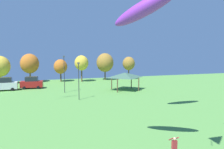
{
  "coord_description": "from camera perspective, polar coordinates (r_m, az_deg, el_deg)",
  "views": [
    {
      "loc": [
        -5.68,
        1.27,
        7.55
      ],
      "look_at": [
        -0.98,
        16.2,
        5.86
      ],
      "focal_mm": 32.0,
      "sensor_mm": 36.0,
      "label": 1
    }
  ],
  "objects": [
    {
      "name": "person_standing_near_foreground",
      "position": [
        15.54,
        17.36,
        -19.15
      ],
      "size": [
        0.52,
        0.5,
        1.74
      ],
      "rotation": [
        0.0,
        0.0,
        -0.35
      ],
      "color": "brown",
      "rests_on": "ground"
    },
    {
      "name": "kite_flying_2",
      "position": [
        14.87,
        9.49,
        18.25
      ],
      "size": [
        4.47,
        4.21,
        3.05
      ],
      "color": "purple"
    },
    {
      "name": "parked_car_leftmost",
      "position": [
        45.59,
        -28.2,
        -2.48
      ],
      "size": [
        4.54,
        2.28,
        2.65
      ],
      "rotation": [
        0.0,
        0.0,
        0.05
      ],
      "color": "silver",
      "rests_on": "ground"
    },
    {
      "name": "parked_car_second_from_left",
      "position": [
        45.78,
        -21.94,
        -2.22
      ],
      "size": [
        4.6,
        2.27,
        2.53
      ],
      "rotation": [
        0.0,
        0.0,
        -0.08
      ],
      "color": "maroon",
      "rests_on": "ground"
    },
    {
      "name": "park_pavilion",
      "position": [
        40.69,
        3.69,
        -0.17
      ],
      "size": [
        5.8,
        4.86,
        3.6
      ],
      "color": "brown",
      "rests_on": "ground"
    },
    {
      "name": "light_post_0",
      "position": [
        32.43,
        -9.49,
        -1.22
      ],
      "size": [
        0.36,
        0.2,
        6.07
      ],
      "color": "#2D2D33",
      "rests_on": "ground"
    },
    {
      "name": "light_post_1",
      "position": [
        38.97,
        -13.5,
        0.66
      ],
      "size": [
        0.36,
        0.2,
        7.05
      ],
      "color": "#2D2D33",
      "rests_on": "ground"
    },
    {
      "name": "treeline_tree_1",
      "position": [
        55.1,
        -29.34,
        2.04
      ],
      "size": [
        4.57,
        4.57,
        6.88
      ],
      "color": "brown",
      "rests_on": "ground"
    },
    {
      "name": "treeline_tree_2",
      "position": [
        55.06,
        -22.47,
        2.89
      ],
      "size": [
        4.57,
        4.57,
        7.39
      ],
      "color": "brown",
      "rests_on": "ground"
    },
    {
      "name": "treeline_tree_3",
      "position": [
        54.35,
        -14.49,
        2.19
      ],
      "size": [
        3.48,
        3.48,
        5.91
      ],
      "color": "brown",
      "rests_on": "ground"
    },
    {
      "name": "treeline_tree_4",
      "position": [
        53.07,
        -8.71,
        3.25
      ],
      "size": [
        3.61,
        3.61,
        6.94
      ],
      "color": "brown",
      "rests_on": "ground"
    },
    {
      "name": "treeline_tree_5",
      "position": [
        56.14,
        -2.01,
        3.41
      ],
      "size": [
        4.79,
        4.79,
        7.51
      ],
      "color": "brown",
      "rests_on": "ground"
    },
    {
      "name": "treeline_tree_6",
      "position": [
        57.84,
        4.8,
        3.13
      ],
      "size": [
        3.55,
        3.55,
        6.49
      ],
      "color": "brown",
      "rests_on": "ground"
    }
  ]
}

